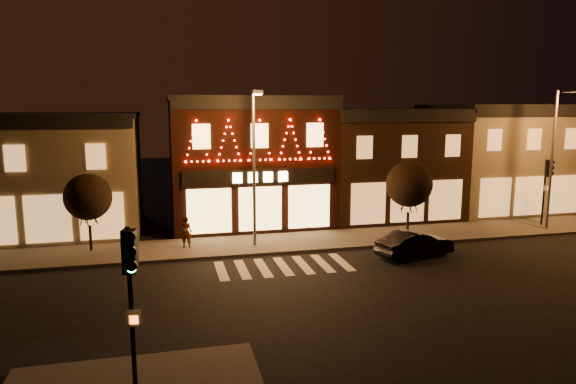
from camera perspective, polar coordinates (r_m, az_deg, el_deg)
name	(u,v)px	position (r m, az deg, el deg)	size (l,w,h in m)	color
ground	(305,295)	(21.60, 1.94, -11.38)	(120.00, 120.00, 0.00)	black
sidewalk_far	(301,242)	(29.43, 1.50, -5.51)	(44.00, 4.00, 0.15)	#47423D
building_left	(35,174)	(34.49, -26.21, 1.81)	(12.20, 8.28, 7.30)	#7F745A
building_pulp	(249,160)	(34.03, -4.38, 3.52)	(10.20, 8.34, 8.30)	black
building_right_a	(382,163)	(36.83, 10.39, 3.22)	(9.20, 8.28, 7.50)	#331F12
building_right_b	(495,157)	(41.30, 21.91, 3.57)	(9.20, 8.28, 7.80)	#7F745A
traffic_signal_near	(131,284)	(13.21, -17.00, -9.67)	(0.38, 0.49, 4.68)	black
traffic_signal_far	(547,179)	(36.39, 26.76, 1.33)	(0.38, 0.49, 4.22)	black
streetlamp_mid	(254,156)	(27.29, -3.74, 3.96)	(0.54, 1.92, 8.38)	#59595E
streetlamp_right	(556,149)	(35.13, 27.59, 4.23)	(0.74, 1.94, 8.47)	#59595E
tree_left	(88,197)	(28.74, -21.28, -0.52)	(2.45, 2.45, 4.09)	black
tree_right	(409,184)	(30.40, 13.27, 0.85)	(2.65, 2.65, 4.43)	black
dark_sedan	(415,244)	(27.38, 13.87, -5.61)	(1.45, 4.17, 1.37)	black
pedestrian	(186,232)	(28.26, -11.21, -4.38)	(0.62, 0.41, 1.70)	gray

